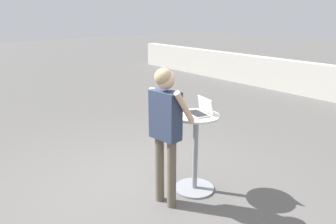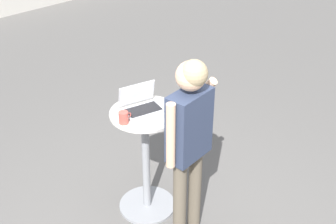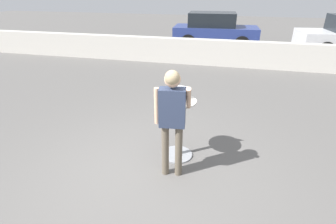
% 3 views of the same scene
% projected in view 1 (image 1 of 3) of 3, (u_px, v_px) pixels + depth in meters
% --- Properties ---
extents(ground_plane, '(50.00, 50.00, 0.00)m').
position_uv_depth(ground_plane, '(140.00, 194.00, 4.28)').
color(ground_plane, '#5B5956').
extents(cafe_table, '(0.59, 0.59, 1.05)m').
position_uv_depth(cafe_table, '(195.00, 150.00, 4.23)').
color(cafe_table, gray).
rests_on(cafe_table, ground_plane).
extents(laptop, '(0.37, 0.31, 0.21)m').
position_uv_depth(laptop, '(200.00, 111.00, 4.10)').
color(laptop, '#B7BABF').
rests_on(laptop, cafe_table).
extents(coffee_mug, '(0.12, 0.08, 0.10)m').
position_uv_depth(coffee_mug, '(183.00, 107.00, 4.24)').
color(coffee_mug, '#C14C42').
rests_on(coffee_mug, cafe_table).
extents(standing_person, '(0.52, 0.40, 1.69)m').
position_uv_depth(standing_person, '(165.00, 121.00, 3.77)').
color(standing_person, brown).
rests_on(standing_person, ground_plane).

